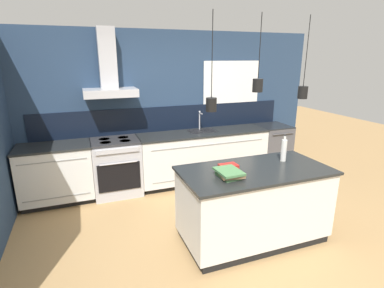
% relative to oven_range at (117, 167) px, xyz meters
% --- Properties ---
extents(ground_plane, '(16.00, 16.00, 0.00)m').
position_rel_oven_range_xyz_m(ground_plane, '(0.95, -1.69, -0.46)').
color(ground_plane, tan).
rests_on(ground_plane, ground).
extents(wall_back, '(5.60, 2.34, 2.60)m').
position_rel_oven_range_xyz_m(wall_back, '(0.89, 0.31, 0.90)').
color(wall_back, navy).
rests_on(wall_back, ground_plane).
extents(counter_run_left, '(1.06, 0.64, 0.91)m').
position_rel_oven_range_xyz_m(counter_run_left, '(-0.89, 0.01, 0.01)').
color(counter_run_left, black).
rests_on(counter_run_left, ground_plane).
extents(counter_run_sink, '(2.31, 0.64, 1.25)m').
position_rel_oven_range_xyz_m(counter_run_sink, '(1.52, 0.01, 0.01)').
color(counter_run_sink, black).
rests_on(counter_run_sink, ground_plane).
extents(oven_range, '(0.74, 0.66, 0.91)m').
position_rel_oven_range_xyz_m(oven_range, '(0.00, 0.00, 0.00)').
color(oven_range, '#B5B5BA').
rests_on(oven_range, ground_plane).
extents(dishwasher, '(0.59, 0.65, 0.91)m').
position_rel_oven_range_xyz_m(dishwasher, '(2.96, 0.00, -0.00)').
color(dishwasher, '#4C4C51').
rests_on(dishwasher, ground_plane).
extents(kitchen_island, '(1.76, 0.89, 0.91)m').
position_rel_oven_range_xyz_m(kitchen_island, '(1.39, -1.89, 0.00)').
color(kitchen_island, black).
rests_on(kitchen_island, ground_plane).
extents(bottle_on_island, '(0.07, 0.07, 0.34)m').
position_rel_oven_range_xyz_m(bottle_on_island, '(1.87, -1.76, 0.60)').
color(bottle_on_island, silver).
rests_on(bottle_on_island, kitchen_island).
extents(book_stack, '(0.29, 0.33, 0.08)m').
position_rel_oven_range_xyz_m(book_stack, '(0.99, -1.99, 0.50)').
color(book_stack, '#4C7F4C').
rests_on(book_stack, kitchen_island).
extents(red_supply_box, '(0.21, 0.15, 0.07)m').
position_rel_oven_range_xyz_m(red_supply_box, '(1.07, -1.82, 0.49)').
color(red_supply_box, red).
rests_on(red_supply_box, kitchen_island).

